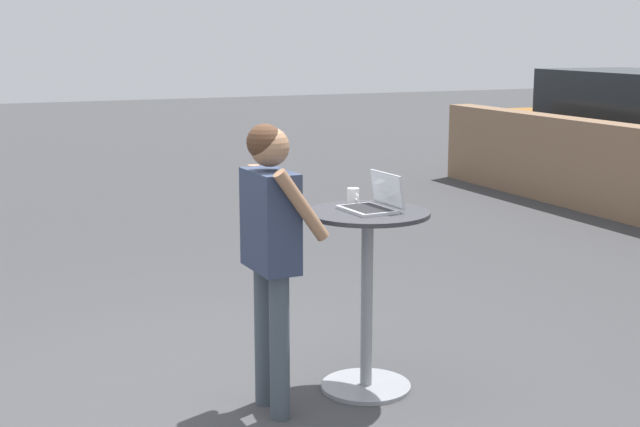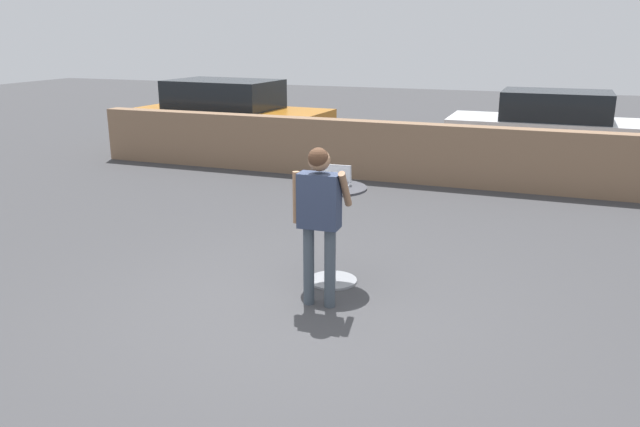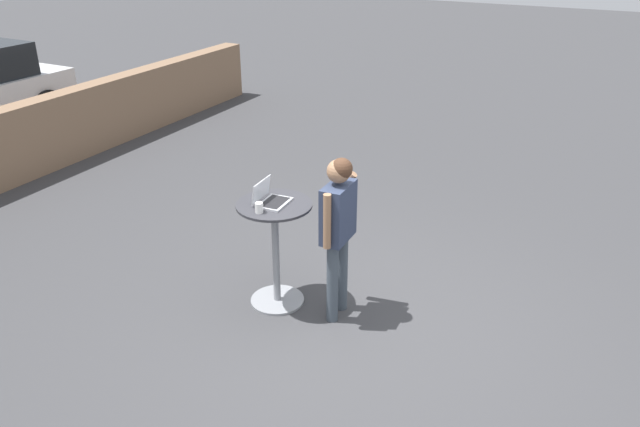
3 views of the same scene
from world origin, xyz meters
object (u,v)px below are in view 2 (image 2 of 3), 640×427
object	(u,v)px
laptop	(334,182)
parked_car_near_street	(547,127)
cafe_table	(333,225)
parked_car_further_down	(230,115)
standing_person	(319,208)
coffee_mug	(314,180)

from	to	relation	value
laptop	parked_car_near_street	xyz separation A→B (m)	(2.01, 7.50, -0.35)
cafe_table	parked_car_near_street	size ratio (longest dim) A/B	0.28
cafe_table	parked_car_near_street	world-z (taller)	parked_car_near_street
parked_car_near_street	laptop	bearing A→B (deg)	-104.98
laptop	parked_car_further_down	xyz separation A→B (m)	(-4.77, 6.52, -0.30)
standing_person	parked_car_further_down	distance (m)	8.67
cafe_table	coffee_mug	size ratio (longest dim) A/B	10.04
cafe_table	laptop	world-z (taller)	laptop
parked_car_near_street	parked_car_further_down	world-z (taller)	parked_car_further_down
standing_person	parked_car_further_down	size ratio (longest dim) A/B	0.36
laptop	standing_person	distance (m)	0.68
coffee_mug	parked_car_further_down	distance (m)	7.97
laptop	parked_car_further_down	size ratio (longest dim) A/B	0.08
standing_person	parked_car_near_street	world-z (taller)	standing_person
laptop	parked_car_further_down	world-z (taller)	parked_car_further_down
standing_person	cafe_table	bearing A→B (deg)	96.77
standing_person	parked_car_near_street	xyz separation A→B (m)	(1.93, 8.17, -0.25)
cafe_table	parked_car_further_down	distance (m)	8.11
coffee_mug	parked_car_further_down	world-z (taller)	parked_car_further_down
cafe_table	standing_person	size ratio (longest dim) A/B	0.67
standing_person	parked_car_further_down	xyz separation A→B (m)	(-4.84, 7.18, -0.20)
cafe_table	standing_person	xyz separation A→B (m)	(0.07, -0.63, 0.36)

